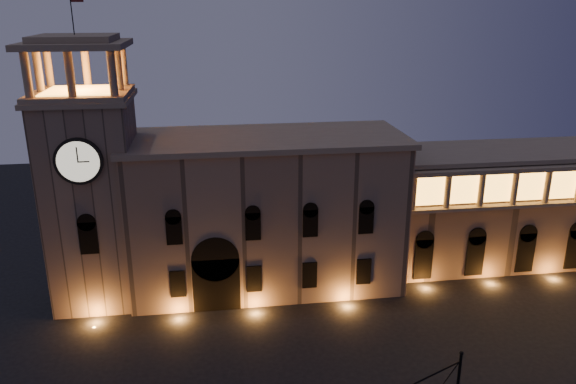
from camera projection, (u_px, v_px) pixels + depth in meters
name	position (u px, v px, depth m)	size (l,w,h in m)	color
government_building	(266.00, 212.00, 63.81)	(30.80, 12.80, 17.60)	#79614F
clock_tower	(93.00, 191.00, 59.23)	(9.80, 9.80, 32.40)	#79614F
colonnade_wing	(533.00, 203.00, 70.74)	(40.60, 11.50, 14.50)	brown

